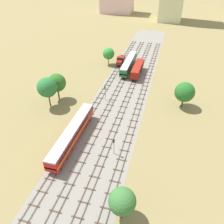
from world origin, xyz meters
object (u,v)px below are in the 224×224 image
shunter_loco_far_left_midfar (121,60)px  signal_post_nearest (105,91)px  freight_boxcar_centre_left_near (137,69)px  signal_post_near (114,145)px  diesel_railcar_left_mid (129,63)px  passenger_coach_far_left_nearest (72,133)px

shunter_loco_far_left_midfar → signal_post_nearest: size_ratio=1.62×
freight_boxcar_centre_left_near → shunter_loco_far_left_midfar: size_ratio=1.65×
signal_post_nearest → signal_post_near: size_ratio=1.15×
shunter_loco_far_left_midfar → signal_post_near: (10.74, -51.51, 0.91)m
diesel_railcar_left_mid → signal_post_near: 47.49m
freight_boxcar_centre_left_near → diesel_railcar_left_mid: size_ratio=0.68×
passenger_coach_far_left_nearest → shunter_loco_far_left_midfar: (0.00, 49.99, -0.60)m
freight_boxcar_centre_left_near → signal_post_nearest: bearing=-106.8°
shunter_loco_far_left_midfar → signal_post_near: size_ratio=1.87×
freight_boxcar_centre_left_near → shunter_loco_far_left_midfar: 12.01m
diesel_railcar_left_mid → signal_post_nearest: size_ratio=3.93×
passenger_coach_far_left_nearest → signal_post_nearest: signal_post_nearest is taller
diesel_railcar_left_mid → shunter_loco_far_left_midfar: bearing=133.9°
freight_boxcar_centre_left_near → diesel_railcar_left_mid: bearing=137.8°
passenger_coach_far_left_nearest → freight_boxcar_centre_left_near: size_ratio=1.57×
passenger_coach_far_left_nearest → signal_post_near: signal_post_near is taller
passenger_coach_far_left_nearest → signal_post_near: 10.85m
signal_post_nearest → diesel_railcar_left_mid: bearing=85.1°
freight_boxcar_centre_left_near → passenger_coach_far_left_nearest: bearing=-101.7°
signal_post_nearest → signal_post_near: bearing=-68.5°
freight_boxcar_centre_left_near → shunter_loco_far_left_midfar: bearing=135.8°
freight_boxcar_centre_left_near → diesel_railcar_left_mid: diesel_railcar_left_mid is taller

